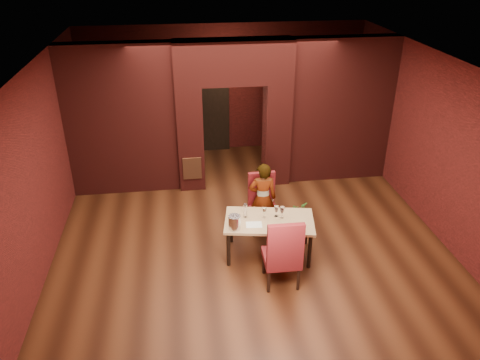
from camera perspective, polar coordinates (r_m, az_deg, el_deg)
The scene contains 25 objects.
floor at distance 9.03m, azimuth 0.87°, elevation -6.09°, with size 8.00×8.00×0.00m, color #4A2512.
ceiling at distance 7.73m, azimuth 1.04°, elevation 14.08°, with size 7.00×8.00×0.04m, color silver.
wall_back at distance 11.98m, azimuth -1.97°, elevation 11.02°, with size 7.00×0.04×3.20m, color maroon.
wall_front at distance 4.96m, azimuth 8.15°, elevation -15.99°, with size 7.00×0.04×3.20m, color maroon.
wall_left at distance 8.50m, azimuth -23.08°, elevation 1.64°, with size 0.04×8.00×3.20m, color maroon.
wall_right at distance 9.40m, azimuth 22.60°, elevation 4.15°, with size 0.04×8.00×3.20m, color maroon.
pillar_left at distance 10.19m, azimuth -6.08°, elevation 5.17°, with size 0.55×0.55×2.30m, color maroon.
pillar_right at distance 10.40m, azimuth 4.48°, elevation 5.72°, with size 0.55×0.55×2.30m, color maroon.
lintel at distance 9.77m, azimuth -0.81°, elevation 14.21°, with size 2.45×0.55×0.90m, color maroon.
wing_wall_left at distance 10.10m, azimuth -14.29°, elevation 6.99°, with size 2.27×0.35×3.20m, color maroon.
wing_wall_right at distance 10.62m, azimuth 12.12°, elevation 8.25°, with size 2.27×0.35×3.20m, color maroon.
vent_panel at distance 10.16m, azimuth -5.85°, elevation 1.41°, with size 0.40×0.03×0.50m, color #AA5931.
rear_door at distance 12.06m, azimuth -3.80°, elevation 8.34°, with size 0.90×0.08×2.10m, color black.
rear_door_frame at distance 12.02m, azimuth -3.79°, elevation 8.28°, with size 1.02×0.04×2.22m, color black.
dining_table at distance 8.21m, azimuth 3.52°, elevation -6.98°, with size 1.51×0.85×0.71m, color tan.
chair_far at distance 8.76m, azimuth 2.88°, elevation -2.95°, with size 0.51×0.51×1.12m, color maroon.
chair_near at distance 7.47m, azimuth 5.11°, elevation -8.48°, with size 0.56×0.56×1.24m, color maroon.
person_seated at distance 8.64m, azimuth 2.78°, elevation -2.26°, with size 0.52×0.34×1.42m, color white.
wine_glass_a at distance 8.03m, azimuth 2.97°, elevation -4.04°, with size 0.07×0.07×0.18m, color white, non-canonical shape.
wine_glass_b at distance 8.08m, azimuth 4.45°, elevation -3.83°, with size 0.08×0.08×0.20m, color white, non-canonical shape.
wine_glass_c at distance 8.04m, azimuth 5.14°, elevation -3.97°, with size 0.09×0.09×0.21m, color white, non-canonical shape.
tasting_sheet at distance 7.88m, azimuth 1.71°, elevation -5.46°, with size 0.27×0.20×0.00m, color white.
wine_bucket at distance 7.71m, azimuth -0.67°, elevation -5.19°, with size 0.20×0.20×0.25m, color silver.
water_bottle at distance 8.02m, azimuth 0.65°, elevation -3.71°, with size 0.06×0.06×0.26m, color white.
potted_plant at distance 9.31m, azimuth 7.07°, elevation -3.83°, with size 0.33×0.29×0.37m, color #3C712A.
Camera 1 is at (-1.15, -7.43, 4.99)m, focal length 35.00 mm.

